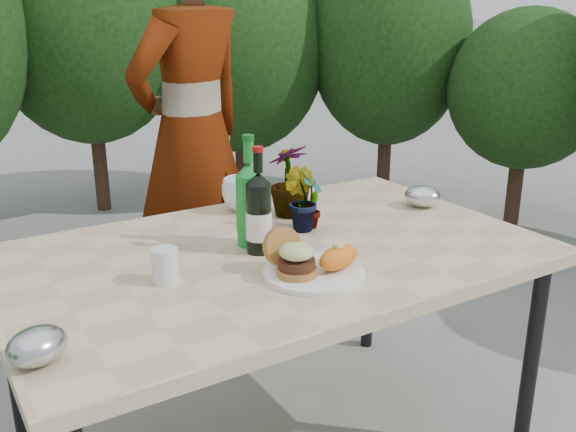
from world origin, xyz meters
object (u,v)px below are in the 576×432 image
wine_bottle (259,214)px  person (192,135)px  dinner_plate (314,273)px  patio_table (274,267)px

wine_bottle → person: person is taller
person → dinner_plate: bearing=60.8°
wine_bottle → person: 1.06m
wine_bottle → person: (0.24, 1.03, 0.03)m
patio_table → person: person is taller
person → patio_table: bearing=59.2°
dinner_plate → person: bearing=81.0°
patio_table → person: 1.08m
patio_table → wine_bottle: size_ratio=4.98×
dinner_plate → patio_table: bearing=88.5°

